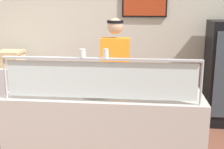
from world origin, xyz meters
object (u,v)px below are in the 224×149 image
at_px(pizza_server, 101,91).
at_px(parmesan_shaker, 82,54).
at_px(pizza_box_stack, 10,59).
at_px(worker_figure, 115,74).
at_px(pepper_flake_shaker, 106,54).
at_px(pizza_tray, 98,92).

bearing_deg(pizza_server, parmesan_shaker, -114.46).
bearing_deg(pizza_box_stack, worker_figure, -25.38).
relative_size(parmesan_shaker, pizza_box_stack, 0.20).
height_order(pizza_server, pepper_flake_shaker, pepper_flake_shaker).
relative_size(pizza_server, parmesan_shaker, 3.19).
distance_m(pizza_server, pizza_box_stack, 2.43).
bearing_deg(pizza_tray, parmesan_shaker, -111.75).
height_order(parmesan_shaker, worker_figure, worker_figure).
distance_m(pizza_tray, pizza_box_stack, 2.38).
bearing_deg(pizza_tray, worker_figure, 79.61).
bearing_deg(worker_figure, pizza_tray, -100.39).
bearing_deg(pepper_flake_shaker, parmesan_shaker, 180.00).
height_order(parmesan_shaker, pizza_box_stack, parmesan_shaker).
bearing_deg(parmesan_shaker, pizza_server, 60.10).
xyz_separation_m(pizza_server, pizza_box_stack, (-1.80, 1.62, 0.03)).
relative_size(pizza_tray, pepper_flake_shaker, 4.96).
distance_m(pizza_server, parmesan_shaker, 0.56).
relative_size(pizza_server, worker_figure, 0.16).
height_order(parmesan_shaker, pepper_flake_shaker, pepper_flake_shaker).
relative_size(pizza_tray, parmesan_shaker, 5.25).
xyz_separation_m(pizza_tray, pizza_server, (0.04, -0.02, 0.02)).
bearing_deg(worker_figure, parmesan_shaker, -103.79).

